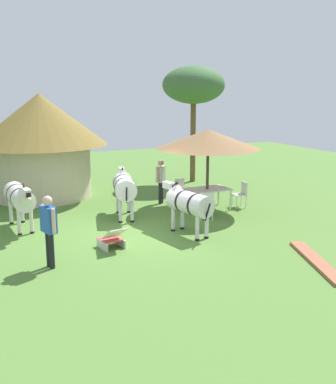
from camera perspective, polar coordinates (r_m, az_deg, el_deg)
The scene contains 15 objects.
ground_plane at distance 13.70m, azimuth -3.06°, elevation -4.92°, with size 36.00×36.00×0.00m, color #537C34.
thatched_hut at distance 18.40m, azimuth -15.34°, elevation 6.42°, with size 5.05×5.05×3.96m.
shade_umbrella at distance 15.82m, azimuth 4.95°, elevation 6.47°, with size 3.52×3.52×2.78m.
patio_dining_table at distance 16.10m, azimuth 4.83°, elevation 0.15°, with size 1.53×0.93×0.74m.
patio_chair_near_hut at distance 16.64m, azimuth 8.99°, elevation -0.07°, with size 0.48×0.50×0.90m.
patio_chair_east_end at distance 17.04m, azimuth 1.68°, elevation 0.38°, with size 0.54×0.53×0.90m.
patio_chair_near_lawn at distance 14.87m, azimuth 4.77°, elevation -1.46°, with size 0.59×0.58×0.90m.
guest_beside_umbrella at distance 16.85m, azimuth -0.89°, elevation 1.80°, with size 0.46×0.44×1.61m.
standing_watcher at distance 11.08m, azimuth -14.43°, elevation -3.93°, with size 0.33×0.60×1.73m.
striped_lounge_chair at distance 12.34m, azimuth -6.89°, elevation -5.74°, with size 0.66×0.88×0.63m.
zebra_nearest_camera at distance 14.41m, azimuth -17.73°, elevation -0.64°, with size 0.73×2.38×1.51m.
zebra_by_umbrella at distance 15.09m, azimuth -5.40°, elevation 0.67°, with size 1.05×2.19×1.55m.
zebra_toward_hut at distance 13.26m, azimuth 2.52°, elevation -1.35°, with size 0.91×2.11×1.46m.
acacia_tree_left_background at distance 20.78m, azimuth 3.16°, elevation 12.89°, with size 2.73×2.73×5.10m.
brick_patio_kerb at distance 11.88m, azimuth 17.81°, elevation -8.11°, with size 2.80×0.36×0.08m, color #A15C3F.
Camera 1 is at (-4.78, -12.17, 4.10)m, focal length 43.47 mm.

